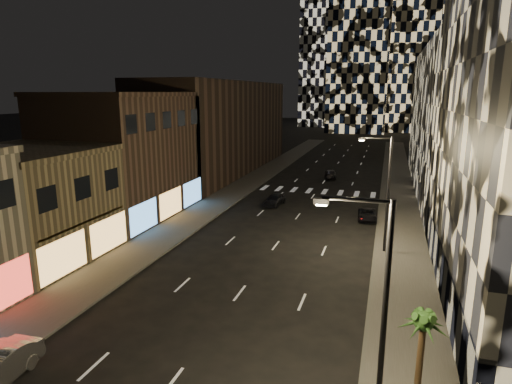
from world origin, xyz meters
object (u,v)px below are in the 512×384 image
Objects in this scene: streetlight_near at (377,310)px; car_dark_rightlane at (367,215)px; car_dark_oncoming at (331,174)px; palm_tree at (423,328)px; car_dark_midlane at (275,199)px; streetlight_far at (385,186)px.

car_dark_rightlane is (-1.51, 28.83, -4.82)m from streetlight_near.
car_dark_oncoming reaches higher than car_dark_rightlane.
streetlight_near is 2.16× the size of car_dark_oncoming.
streetlight_near is at bearing 92.27° from car_dark_oncoming.
palm_tree is (3.24, -26.29, 3.01)m from car_dark_rightlane.
palm_tree is (13.48, -29.06, 2.88)m from car_dark_midlane.
streetlight_far is 2.16× the size of car_dark_oncoming.
car_dark_midlane is at bearing 135.35° from streetlight_far.
car_dark_midlane reaches higher than car_dark_rightlane.
streetlight_far reaches higher than palm_tree.
streetlight_far reaches higher than car_dark_rightlane.
palm_tree is (1.73, -17.46, -1.81)m from streetlight_far.
palm_tree reaches higher than car_dark_midlane.
streetlight_far is 2.19× the size of palm_tree.
car_dark_oncoming is (3.89, 17.77, -0.06)m from car_dark_midlane.
palm_tree reaches higher than car_dark_oncoming.
car_dark_midlane is 32.16m from palm_tree.
streetlight_near is at bearing -90.00° from streetlight_far.
car_dark_oncoming is at bearing 104.97° from streetlight_far.
streetlight_near is at bearing -124.27° from palm_tree.
car_dark_midlane is (-11.75, 11.60, -4.69)m from streetlight_far.
streetlight_near is 29.27m from car_dark_rightlane.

